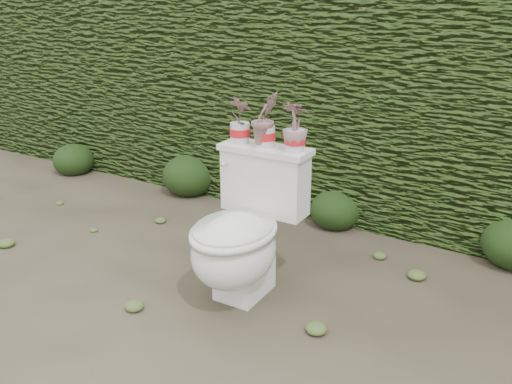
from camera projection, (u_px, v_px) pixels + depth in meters
The scene contains 9 objects.
ground at pixel (251, 294), 2.95m from camera, with size 60.00×60.00×0.00m, color brown.
hedge at pixel (365, 101), 3.96m from camera, with size 8.00×1.00×1.60m, color #3B561C.
toilet at pixel (242, 235), 2.82m from camera, with size 0.50×0.68×0.78m.
potted_plant_left at pixel (240, 121), 2.90m from camera, with size 0.13×0.09×0.24m, color #23722B.
potted_plant_center at pixel (265, 121), 2.82m from camera, with size 0.15×0.12×0.28m, color #23722B.
potted_plant_right at pixel (295, 128), 2.75m from camera, with size 0.13×0.13×0.24m, color #23722B.
liriope_clump_0 at pixel (73, 157), 4.89m from camera, with size 0.36×0.36×0.29m, color #223914.
liriope_clump_1 at pixel (189, 172), 4.39m from camera, with size 0.43×0.43×0.35m, color #223914.
liriope_clump_2 at pixel (335, 206), 3.77m from camera, with size 0.35×0.35×0.28m, color #223914.
Camera 1 is at (1.36, -2.19, 1.54)m, focal length 38.00 mm.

